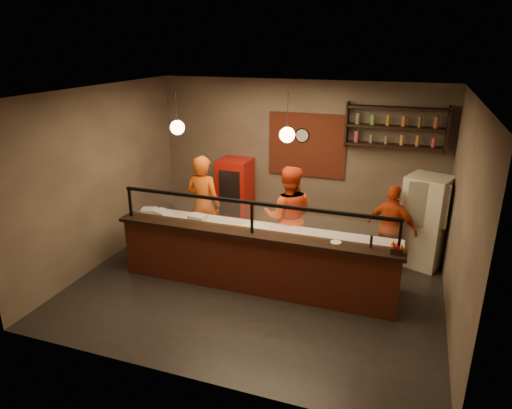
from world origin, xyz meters
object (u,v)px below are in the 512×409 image
at_px(pizza_dough, 253,229).
at_px(wall_clock, 302,135).
at_px(red_cooler, 235,194).
at_px(condiment_caddy, 397,251).
at_px(fridge, 425,221).
at_px(cook_right, 391,228).
at_px(pepper_mill, 371,242).
at_px(cook_left, 204,204).
at_px(cook_mid, 288,217).

bearing_deg(pizza_dough, wall_clock, 83.72).
distance_m(red_cooler, condiment_caddy, 4.27).
bearing_deg(fridge, cook_right, -123.64).
bearing_deg(pepper_mill, wall_clock, 122.56).
bearing_deg(fridge, wall_clock, -177.02).
distance_m(wall_clock, condiment_caddy, 3.63).
xyz_separation_m(cook_left, cook_mid, (1.69, -0.04, -0.02)).
distance_m(cook_left, red_cooler, 1.28).
bearing_deg(condiment_caddy, cook_right, 95.34).
distance_m(cook_left, pizza_dough, 1.45).
height_order(wall_clock, cook_mid, wall_clock).
relative_size(wall_clock, fridge, 0.18).
bearing_deg(pepper_mill, fridge, 68.17).
relative_size(wall_clock, pepper_mill, 1.60).
bearing_deg(cook_left, pizza_dough, 155.21).
xyz_separation_m(fridge, red_cooler, (-3.87, 0.47, -0.07)).
xyz_separation_m(cook_mid, red_cooler, (-1.55, 1.30, -0.16)).
xyz_separation_m(cook_left, fridge, (4.01, 0.79, -0.12)).
relative_size(condiment_caddy, pepper_mill, 0.92).
xyz_separation_m(cook_mid, condiment_caddy, (1.92, -1.18, 0.17)).
relative_size(fridge, pizza_dough, 3.04).
distance_m(condiment_caddy, pepper_mill, 0.38).
relative_size(cook_right, pizza_dough, 2.84).
distance_m(fridge, condiment_caddy, 2.06).
bearing_deg(pepper_mill, cook_left, 160.71).
distance_m(wall_clock, pizza_dough, 2.60).
xyz_separation_m(cook_mid, pepper_mill, (1.55, -1.10, 0.21)).
height_order(cook_right, fridge, fridge).
relative_size(cook_left, fridge, 1.14).
height_order(cook_right, red_cooler, cook_right).
relative_size(red_cooler, pizza_dough, 2.80).
xyz_separation_m(wall_clock, pizza_dough, (-0.25, -2.30, -1.19)).
bearing_deg(cook_left, cook_mid, -176.18).
height_order(wall_clock, red_cooler, wall_clock).
xyz_separation_m(cook_right, pepper_mill, (-0.22, -1.52, 0.36)).
xyz_separation_m(cook_left, cook_right, (3.46, 0.39, -0.17)).
bearing_deg(condiment_caddy, pepper_mill, 167.93).
relative_size(cook_left, red_cooler, 1.23).
height_order(cook_right, pizza_dough, cook_right).
bearing_deg(wall_clock, red_cooler, -167.24).
distance_m(cook_mid, cook_right, 1.83).
bearing_deg(red_cooler, condiment_caddy, -33.20).
distance_m(cook_mid, red_cooler, 2.03).
bearing_deg(red_cooler, cook_left, -94.14).
bearing_deg(condiment_caddy, fridge, 78.71).
relative_size(wall_clock, cook_left, 0.16).
bearing_deg(pizza_dough, cook_mid, 57.95).
bearing_deg(pepper_mill, pizza_dough, 168.25).
xyz_separation_m(cook_mid, pizza_dough, (-0.43, -0.69, -0.03)).
bearing_deg(cook_mid, fridge, -174.83).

